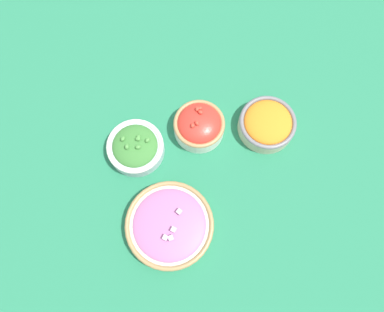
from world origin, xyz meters
name	(u,v)px	position (x,y,z in m)	size (l,w,h in m)	color
ground_plane	(192,159)	(0.00, 0.00, 0.00)	(3.00, 3.00, 0.00)	#23704C
bowl_cherry_tomatoes	(199,125)	(-0.08, -0.04, 0.04)	(0.14, 0.14, 0.08)	silver
bowl_red_onion	(170,225)	(0.17, 0.08, 0.02)	(0.22, 0.22, 0.06)	beige
bowl_carrots	(267,124)	(-0.20, 0.09, 0.03)	(0.15, 0.15, 0.06)	beige
bowl_broccoli	(135,147)	(0.08, -0.13, 0.03)	(0.15, 0.15, 0.07)	#B2C1CC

